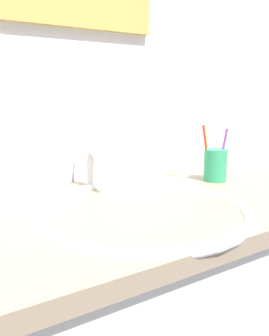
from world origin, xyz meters
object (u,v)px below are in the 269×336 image
object	(u,v)px
toothbrush_yellow	(207,143)
toothbrush_purple	(224,146)
faucet	(93,162)
toothbrush_cup	(215,165)
toothbrush_red	(206,144)

from	to	relation	value
toothbrush_yellow	toothbrush_purple	distance (m)	0.06
faucet	toothbrush_yellow	size ratio (longest dim) A/B	0.82
toothbrush_cup	toothbrush_yellow	world-z (taller)	toothbrush_yellow
faucet	toothbrush_purple	xyz separation A→B (m)	(0.35, -0.13, 0.03)
toothbrush_red	toothbrush_purple	xyz separation A→B (m)	(0.05, -0.03, -0.01)
toothbrush_purple	faucet	bearing A→B (deg)	159.03
toothbrush_red	toothbrush_yellow	bearing A→B (deg)	41.19
toothbrush_cup	toothbrush_purple	distance (m)	0.06
toothbrush_purple	toothbrush_yellow	bearing A→B (deg)	100.10
toothbrush_cup	toothbrush_red	distance (m)	0.07
toothbrush_yellow	toothbrush_purple	size ratio (longest dim) A/B	1.06
toothbrush_red	toothbrush_yellow	world-z (taller)	toothbrush_red
toothbrush_yellow	faucet	bearing A→B (deg)	167.30
toothbrush_cup	toothbrush_purple	size ratio (longest dim) A/B	0.54
toothbrush_yellow	toothbrush_red	bearing A→B (deg)	-138.81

